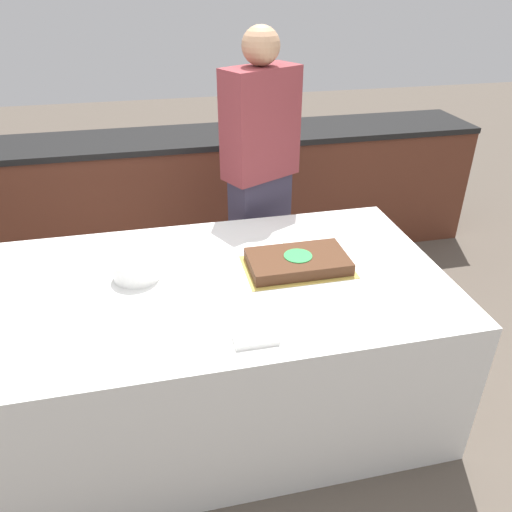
% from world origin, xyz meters
% --- Properties ---
extents(ground_plane, '(14.00, 14.00, 0.00)m').
position_xyz_m(ground_plane, '(0.00, 0.00, 0.00)').
color(ground_plane, brown).
extents(back_counter, '(4.40, 0.58, 0.92)m').
position_xyz_m(back_counter, '(0.00, 1.65, 0.46)').
color(back_counter, '#5B2D1E').
rests_on(back_counter, ground_plane).
extents(dining_table, '(2.08, 1.15, 0.75)m').
position_xyz_m(dining_table, '(0.00, 0.00, 0.38)').
color(dining_table, white).
rests_on(dining_table, ground_plane).
extents(cake, '(0.49, 0.30, 0.06)m').
position_xyz_m(cake, '(0.40, 0.03, 0.78)').
color(cake, gold).
rests_on(cake, dining_table).
extents(plate_stack, '(0.21, 0.21, 0.09)m').
position_xyz_m(plate_stack, '(-0.32, 0.10, 0.80)').
color(plate_stack, white).
rests_on(plate_stack, dining_table).
extents(side_plate_near_cake, '(0.18, 0.18, 0.00)m').
position_xyz_m(side_plate_near_cake, '(0.48, 0.30, 0.75)').
color(side_plate_near_cake, white).
rests_on(side_plate_near_cake, dining_table).
extents(utensil_pile, '(0.16, 0.09, 0.02)m').
position_xyz_m(utensil_pile, '(0.10, -0.44, 0.76)').
color(utensil_pile, white).
rests_on(utensil_pile, dining_table).
extents(person_cutting_cake, '(0.46, 0.37, 1.70)m').
position_xyz_m(person_cutting_cake, '(0.40, 0.79, 0.88)').
color(person_cutting_cake, '#383347').
rests_on(person_cutting_cake, ground_plane).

